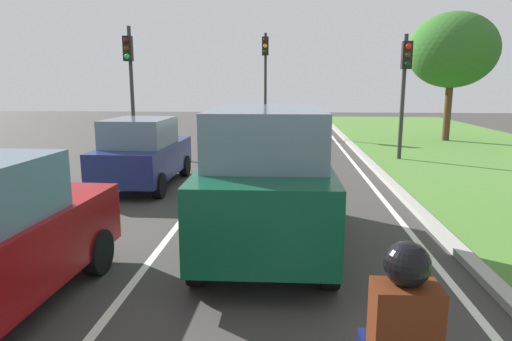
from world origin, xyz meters
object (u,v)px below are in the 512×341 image
at_px(traffic_light_overhead_left, 130,70).
at_px(traffic_light_far_median, 265,66).
at_px(tree_roadside_far, 453,50).
at_px(car_suv_ahead, 267,177).
at_px(traffic_light_near_right, 405,76).
at_px(car_hatchback_far, 143,153).
at_px(rider_person, 403,327).

xyz_separation_m(traffic_light_overhead_left, traffic_light_far_median, (4.73, 6.40, 0.34)).
distance_m(traffic_light_overhead_left, tree_roadside_far, 13.91).
relative_size(car_suv_ahead, traffic_light_near_right, 1.06).
distance_m(car_hatchback_far, traffic_light_far_median, 12.38).
bearing_deg(traffic_light_overhead_left, traffic_light_far_median, 53.55).
bearing_deg(traffic_light_near_right, traffic_light_overhead_left, 173.81).
bearing_deg(tree_roadside_far, traffic_light_overhead_left, -161.46).
xyz_separation_m(car_suv_ahead, tree_roadside_far, (7.58, 14.02, 2.91)).
height_order(rider_person, traffic_light_far_median, traffic_light_far_median).
height_order(traffic_light_overhead_left, tree_roadside_far, tree_roadside_far).
bearing_deg(tree_roadside_far, rider_person, -109.44).
relative_size(car_suv_ahead, traffic_light_far_median, 0.89).
xyz_separation_m(rider_person, traffic_light_overhead_left, (-6.62, 14.10, 1.94)).
height_order(traffic_light_far_median, tree_roadside_far, tree_roadside_far).
bearing_deg(car_suv_ahead, tree_roadside_far, 60.84).
distance_m(traffic_light_near_right, tree_roadside_far, 6.54).
bearing_deg(rider_person, traffic_light_overhead_left, 113.95).
bearing_deg(rider_person, tree_roadside_far, 69.37).
bearing_deg(car_suv_ahead, car_hatchback_far, 128.57).
xyz_separation_m(car_suv_ahead, rider_person, (1.04, -4.50, 0.02)).
bearing_deg(tree_roadside_far, car_hatchback_far, -138.17).
relative_size(car_suv_ahead, traffic_light_overhead_left, 0.96).
xyz_separation_m(traffic_light_near_right, traffic_light_overhead_left, (-9.79, 1.06, 0.25)).
distance_m(traffic_light_near_right, traffic_light_far_median, 9.03).
bearing_deg(car_suv_ahead, traffic_light_near_right, 63.00).
relative_size(car_hatchback_far, rider_person, 3.20).
bearing_deg(traffic_light_near_right, car_hatchback_far, -150.21).
relative_size(car_hatchback_far, traffic_light_far_median, 0.73).
height_order(car_suv_ahead, tree_roadside_far, tree_roadside_far).
height_order(car_hatchback_far, rider_person, car_hatchback_far).
relative_size(rider_person, tree_roadside_far, 0.20).
xyz_separation_m(car_suv_ahead, traffic_light_overhead_left, (-5.58, 9.60, 1.97)).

